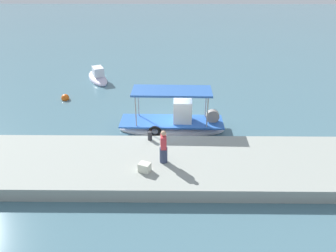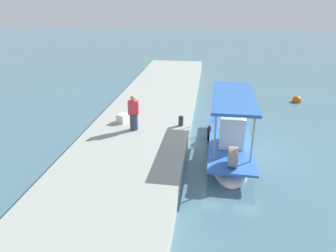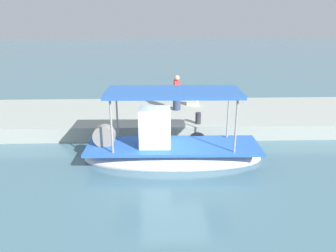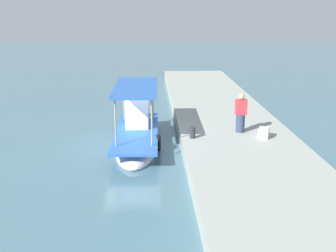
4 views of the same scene
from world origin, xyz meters
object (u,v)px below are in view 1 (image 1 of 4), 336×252
at_px(main_fishing_boat, 173,124).
at_px(mooring_bollard, 150,136).
at_px(marker_buoy, 65,98).
at_px(moored_boat_near, 98,77).
at_px(cargo_crate, 145,167).
at_px(fisherman_near_bollard, 163,148).

xyz_separation_m(main_fishing_boat, mooring_bollard, (-1.29, -2.35, 0.44)).
xyz_separation_m(marker_buoy, moored_boat_near, (1.57, 4.44, 0.12)).
distance_m(main_fishing_boat, marker_buoy, 9.43).
bearing_deg(main_fishing_boat, cargo_crate, -104.35).
distance_m(main_fishing_boat, moored_boat_near, 11.34).
distance_m(mooring_bollard, moored_boat_near, 12.77).
relative_size(fisherman_near_bollard, mooring_bollard, 3.48).
height_order(mooring_bollard, moored_boat_near, moored_boat_near).
bearing_deg(main_fishing_boat, marker_buoy, 149.02).
xyz_separation_m(cargo_crate, marker_buoy, (-6.72, 10.17, -0.74)).
distance_m(cargo_crate, moored_boat_near, 15.50).
xyz_separation_m(mooring_bollard, cargo_crate, (-0.07, -2.97, -0.03)).
bearing_deg(marker_buoy, mooring_bollard, -46.66).
xyz_separation_m(fisherman_near_bollard, marker_buoy, (-7.58, 9.36, -1.30)).
xyz_separation_m(cargo_crate, moored_boat_near, (-5.15, 14.61, -0.62)).
relative_size(main_fishing_boat, cargo_crate, 12.56).
relative_size(main_fishing_boat, moored_boat_near, 1.56).
bearing_deg(mooring_bollard, fisherman_near_bollard, -69.91).
height_order(mooring_bollard, marker_buoy, mooring_bollard).
height_order(main_fishing_boat, moored_boat_near, main_fishing_boat).
bearing_deg(moored_boat_near, mooring_bollard, -65.83).
height_order(marker_buoy, moored_boat_near, moored_boat_near).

